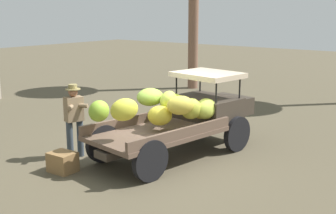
% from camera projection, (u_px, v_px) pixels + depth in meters
% --- Properties ---
extents(ground_plane, '(60.00, 60.00, 0.00)m').
position_uv_depth(ground_plane, '(149.00, 160.00, 10.16)').
color(ground_plane, brown).
extents(truck, '(4.61, 2.28, 1.87)m').
position_uv_depth(truck, '(185.00, 114.00, 10.46)').
color(truck, '#3B3228').
rests_on(truck, ground).
extents(farmer, '(0.54, 0.50, 1.72)m').
position_uv_depth(farmer, '(74.00, 116.00, 10.15)').
color(farmer, '#3A454E').
rests_on(farmer, ground).
extents(wooden_crate, '(0.48, 0.57, 0.42)m').
position_uv_depth(wooden_crate, '(63.00, 162.00, 9.38)').
color(wooden_crate, olive).
rests_on(wooden_crate, ground).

